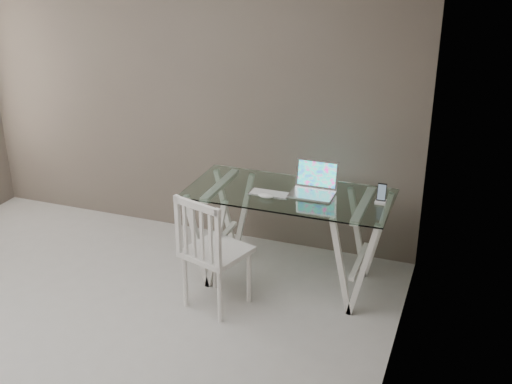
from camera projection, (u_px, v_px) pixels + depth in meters
The scene contains 6 objects.
desk at pixel (288, 237), 4.85m from camera, with size 1.50×0.70×0.75m.
chair at pixel (210, 249), 4.46m from camera, with size 0.50×0.50×0.88m.
laptop at pixel (314, 186), 4.69m from camera, with size 0.32×0.27×0.22m.
keyboard at pixel (269, 194), 4.68m from camera, with size 0.30×0.13×0.01m, color silver.
mouse at pixel (266, 196), 4.61m from camera, with size 0.11×0.07×0.04m, color white.
phone_dock at pixel (381, 198), 4.52m from camera, with size 0.08×0.08×0.14m.
Camera 1 is at (2.36, -2.50, 2.59)m, focal length 45.00 mm.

